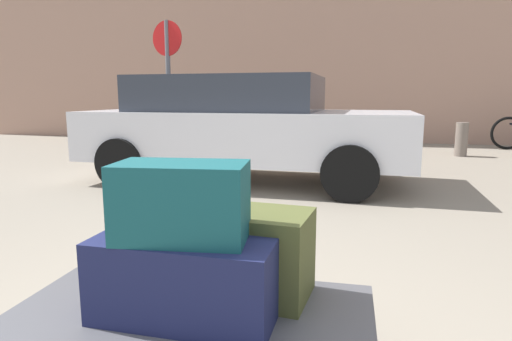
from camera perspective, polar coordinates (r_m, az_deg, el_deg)
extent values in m
cube|color=#4C4C51|center=(1.80, -8.61, -19.26)|extent=(1.39, 0.77, 0.10)
cylinder|color=black|center=(2.27, -17.77, -17.96)|extent=(0.24, 0.06, 0.24)
cube|color=#191E47|center=(1.66, -9.46, -13.92)|extent=(0.68, 0.31, 0.31)
cube|color=#4C5128|center=(1.83, -1.32, -10.67)|extent=(0.56, 0.37, 0.36)
cube|color=#144C51|center=(1.57, -9.76, -4.06)|extent=(0.48, 0.29, 0.28)
cube|color=silver|center=(5.93, -1.15, 4.72)|extent=(4.38, 1.99, 0.64)
cube|color=#2D333D|center=(5.98, -3.51, 10.02)|extent=(2.48, 1.69, 0.46)
cylinder|color=black|center=(6.59, 12.91, 2.18)|extent=(0.65, 0.25, 0.64)
cylinder|color=black|center=(4.90, 12.21, -0.32)|extent=(0.65, 0.25, 0.64)
cylinder|color=black|center=(7.25, -10.14, 2.94)|extent=(0.65, 0.25, 0.64)
cylinder|color=black|center=(5.76, -17.23, 0.94)|extent=(0.65, 0.25, 0.64)
torus|color=black|center=(11.02, 30.14, 4.27)|extent=(0.72, 0.08, 0.72)
cylinder|color=#72665B|center=(9.36, 25.34, 3.71)|extent=(0.23, 0.23, 0.66)
cylinder|color=slate|center=(6.61, -11.33, 9.17)|extent=(0.07, 0.07, 2.23)
cylinder|color=red|center=(6.66, -11.58, 16.62)|extent=(0.49, 0.14, 0.50)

